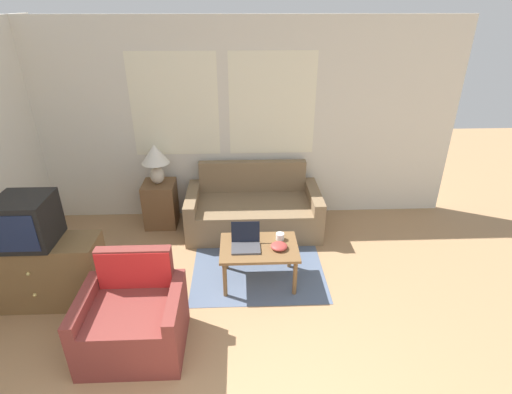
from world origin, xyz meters
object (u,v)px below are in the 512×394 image
at_px(television, 27,221).
at_px(couch, 253,210).
at_px(table_lamp, 155,158).
at_px(cup_navy, 280,236).
at_px(armchair, 134,320).
at_px(coffee_table, 259,251).
at_px(snack_bowl, 279,246).
at_px(laptop, 246,242).

bearing_deg(television, couch, 32.94).
xyz_separation_m(table_lamp, cup_navy, (1.48, -1.16, -0.48)).
distance_m(couch, armchair, 2.27).
bearing_deg(coffee_table, snack_bowl, -13.60).
bearing_deg(television, coffee_table, 6.22).
xyz_separation_m(table_lamp, coffee_table, (1.25, -1.28, -0.57)).
bearing_deg(armchair, television, 149.51).
xyz_separation_m(television, laptop, (2.01, 0.24, -0.44)).
height_order(television, coffee_table, television).
bearing_deg(snack_bowl, television, -175.51).
distance_m(television, table_lamp, 1.76).
distance_m(armchair, television, 1.36).
relative_size(couch, coffee_table, 2.10).
relative_size(coffee_table, laptop, 2.74).
xyz_separation_m(couch, television, (-2.13, -1.38, 0.68)).
bearing_deg(armchair, couch, 60.98).
relative_size(couch, armchair, 2.00).
height_order(television, cup_navy, television).
relative_size(couch, table_lamp, 3.23).
distance_m(couch, table_lamp, 1.43).
height_order(armchair, cup_navy, armchair).
bearing_deg(table_lamp, snack_bowl, -42.44).
bearing_deg(snack_bowl, armchair, -149.18).
bearing_deg(coffee_table, couch, 90.94).
bearing_deg(couch, television, -147.06).
bearing_deg(cup_navy, couch, 103.79).
bearing_deg(table_lamp, couch, -6.41).
bearing_deg(coffee_table, television, -173.78).
height_order(couch, armchair, armchair).
distance_m(laptop, cup_navy, 0.39).
xyz_separation_m(armchair, table_lamp, (-0.13, 2.12, 0.68)).
xyz_separation_m(couch, armchair, (-1.10, -1.98, 0.02)).
distance_m(coffee_table, cup_navy, 0.28).
bearing_deg(couch, cup_navy, -76.21).
height_order(coffee_table, cup_navy, cup_navy).
bearing_deg(laptop, table_lamp, 131.16).
bearing_deg(snack_bowl, coffee_table, 166.40).
xyz_separation_m(television, coffee_table, (2.14, 0.23, -0.55)).
bearing_deg(snack_bowl, couch, 100.60).
height_order(table_lamp, snack_bowl, table_lamp).
relative_size(armchair, cup_navy, 9.58).
height_order(coffee_table, laptop, laptop).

